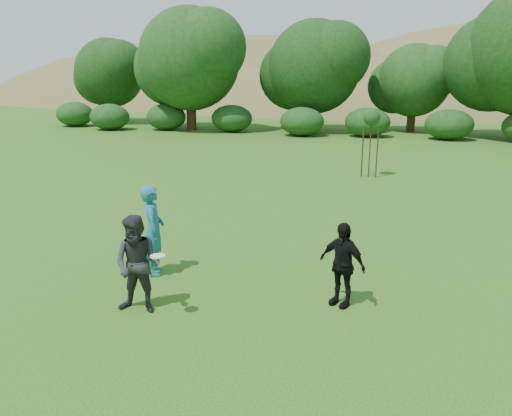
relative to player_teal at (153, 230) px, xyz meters
The scene contains 8 objects.
ground 2.17m from the player_teal, 29.63° to the right, with size 120.00×120.00×0.00m, color #19470C.
player_teal is the anchor object (origin of this frame).
player_grey 1.82m from the player_teal, 69.50° to the right, with size 0.89×0.70×1.84m, color #2A292C.
player_black 4.14m from the player_teal, ahead, with size 0.96×0.40×1.64m, color black.
frisbee 2.21m from the player_teal, 58.44° to the right, with size 0.27×0.27×0.04m.
sapling 12.68m from the player_teal, 74.33° to the left, with size 0.70×0.70×2.85m.
hillside 68.74m from the player_teal, 89.06° to the left, with size 150.00×72.00×52.00m.
tree_row 28.43m from the player_teal, 79.98° to the left, with size 53.92×10.38×9.62m.
Camera 1 is at (3.62, -8.13, 4.29)m, focal length 35.00 mm.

